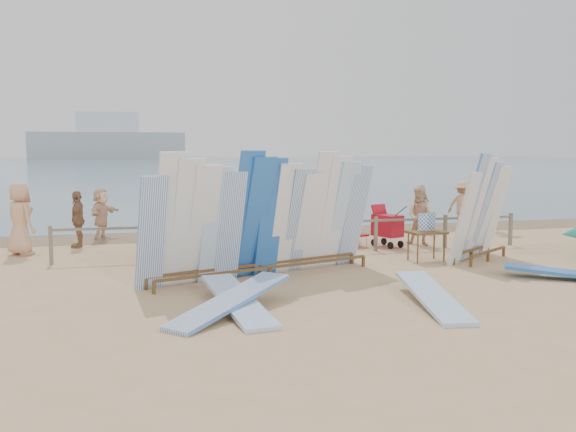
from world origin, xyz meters
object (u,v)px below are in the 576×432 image
object	(u,v)px
flat_board_a	(237,310)
flat_board_b	(432,305)
beach_chair_right	(354,237)
flat_board_e	(231,313)
stroller	(387,230)
beachgoer_5	(338,205)
beachgoer_2	(210,218)
vendor_table	(426,245)
beachgoer_9	(462,205)
beachgoer_3	(214,209)
beach_chair_left	(313,240)
beachgoer_6	(343,212)
beachgoer_extra_0	(491,203)
side_surfboard_rack	(481,213)
beachgoer_7	(421,209)
beachgoer_extra_1	(78,219)
flat_board_d	(575,280)
beachgoer_0	(20,219)
main_surfboard_rack	(264,221)
beachgoer_4	(233,217)
beachgoer_1	(153,218)
beachgoer_11	(101,214)
beachgoer_8	(421,216)

from	to	relation	value
flat_board_a	flat_board_b	size ratio (longest dim) A/B	1.00
beach_chair_right	flat_board_e	bearing A→B (deg)	-149.89
stroller	beachgoer_5	distance (m)	3.28
flat_board_e	beachgoer_2	bearing A→B (deg)	132.45
stroller	beachgoer_2	world-z (taller)	beachgoer_2
vendor_table	beachgoer_9	bearing A→B (deg)	48.48
beach_chair_right	beachgoer_3	world-z (taller)	beachgoer_3
beach_chair_left	beachgoer_6	world-z (taller)	beachgoer_6
beachgoer_extra_0	beachgoer_5	size ratio (longest dim) A/B	1.09
flat_board_e	beachgoer_3	distance (m)	8.20
vendor_table	beachgoer_2	bearing A→B (deg)	142.44
side_surfboard_rack	beachgoer_7	bearing A→B (deg)	45.51
flat_board_b	beachgoer_extra_0	bearing A→B (deg)	61.22
beachgoer_9	beachgoer_extra_1	xyz separation A→B (m)	(-12.06, -0.89, -0.04)
side_surfboard_rack	flat_board_d	distance (m)	2.78
beach_chair_left	beachgoer_3	size ratio (longest dim) A/B	0.52
beach_chair_left	beachgoer_0	world-z (taller)	beachgoer_0
vendor_table	flat_board_e	size ratio (longest dim) A/B	0.42
beach_chair_right	beachgoer_7	xyz separation A→B (m)	(3.01, 2.14, 0.51)
main_surfboard_rack	beach_chair_right	xyz separation A→B (m)	(3.22, 3.38, -0.92)
side_surfboard_rack	beachgoer_extra_0	bearing A→B (deg)	20.43
beach_chair_left	beachgoer_7	world-z (taller)	beachgoer_7
stroller	beachgoer_2	size ratio (longest dim) A/B	0.71
flat_board_e	side_surfboard_rack	bearing A→B (deg)	73.22
main_surfboard_rack	beach_chair_left	world-z (taller)	main_surfboard_rack
beachgoer_7	beachgoer_4	world-z (taller)	beachgoer_4
flat_board_a	beachgoer_4	distance (m)	6.84
main_surfboard_rack	vendor_table	distance (m)	4.30
beachgoer_1	beachgoer_3	bearing A→B (deg)	-44.96
beachgoer_2	beachgoer_4	xyz separation A→B (m)	(0.65, 0.23, -0.02)
stroller	beachgoer_3	distance (m)	5.03
beachgoer_3	beachgoer_2	bearing A→B (deg)	-162.50
vendor_table	beachgoer_3	bearing A→B (deg)	130.28
vendor_table	beachgoer_5	bearing A→B (deg)	89.78
flat_board_d	beachgoer_9	world-z (taller)	beachgoer_9
flat_board_d	flat_board_a	bearing A→B (deg)	129.17
beachgoer_9	beachgoer_4	distance (m)	8.12
vendor_table	beachgoer_5	size ratio (longest dim) A/B	0.66
beachgoer_9	beachgoer_extra_1	distance (m)	12.09
beachgoer_1	beachgoer_6	world-z (taller)	beachgoer_1
vendor_table	beachgoer_6	bearing A→B (deg)	97.86
main_surfboard_rack	flat_board_b	xyz separation A→B (m)	(2.31, -2.93, -1.18)
beachgoer_extra_0	beachgoer_11	world-z (taller)	beachgoer_extra_0
flat_board_a	beachgoer_extra_1	xyz separation A→B (m)	(-3.13, 7.50, 0.77)
beachgoer_4	beachgoer_3	bearing A→B (deg)	-26.50
beachgoer_0	beachgoer_8	bearing A→B (deg)	-134.61
flat_board_b	beach_chair_left	size ratio (longest dim) A/B	2.85
beachgoer_8	beachgoer_6	world-z (taller)	beachgoer_8
flat_board_a	flat_board_e	size ratio (longest dim) A/B	1.00
beachgoer_4	beachgoer_extra_0	bearing A→B (deg)	-127.69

